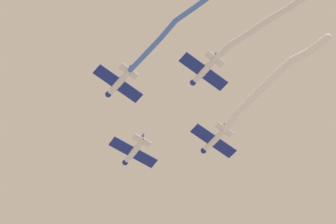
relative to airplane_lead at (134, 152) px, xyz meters
The scene contains 7 objects.
airplane_lead is the anchor object (origin of this frame).
airplane_left_wing 11.24m from the airplane_lead, 100.41° to the left, with size 5.54×6.87×1.79m.
smoke_trail_left_wing 20.66m from the airplane_lead, 126.31° to the left, with size 17.07×8.52×1.10m.
airplane_right_wing 11.22m from the airplane_lead, 169.58° to the right, with size 5.57×6.84×1.79m.
smoke_trail_right_wing 21.45m from the airplane_lead, 167.65° to the left, with size 16.99×10.66×2.57m.
airplane_slot 15.87m from the airplane_lead, 145.41° to the left, with size 5.57×6.85×1.79m.
smoke_trail_slot 27.76m from the airplane_lead, 150.12° to the left, with size 18.81×6.80×2.83m.
Camera 1 is at (-14.43, 53.75, 2.18)m, focal length 79.69 mm.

